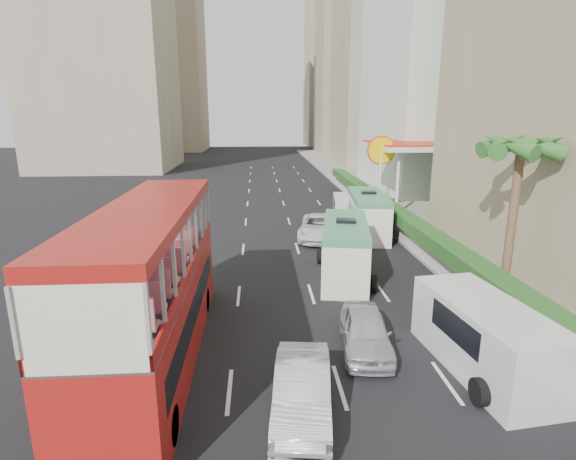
{
  "coord_description": "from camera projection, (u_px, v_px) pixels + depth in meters",
  "views": [
    {
      "loc": [
        -2.7,
        -13.39,
        7.69
      ],
      "look_at": [
        -1.5,
        4.0,
        3.2
      ],
      "focal_mm": 28.0,
      "sensor_mm": 36.0,
      "label": 1
    }
  ],
  "objects": [
    {
      "name": "tower_far_a",
      "position": [
        353.0,
        41.0,
        89.89
      ],
      "size": [
        14.0,
        14.0,
        44.0
      ],
      "primitive_type": "cube",
      "color": "tan",
      "rests_on": "ground"
    },
    {
      "name": "tower_left_b",
      "position": [
        163.0,
        40.0,
        94.78
      ],
      "size": [
        16.0,
        16.0,
        46.0
      ],
      "primitive_type": "cube",
      "color": "tan",
      "rests_on": "ground"
    },
    {
      "name": "palm_tree",
      "position": [
        512.0,
        222.0,
        18.57
      ],
      "size": [
        0.36,
        0.36,
        6.4
      ],
      "primitive_type": "cylinder",
      "color": "brown",
      "rests_on": "sidewalk"
    },
    {
      "name": "ground_plane",
      "position": [
        341.0,
        351.0,
        15.03
      ],
      "size": [
        200.0,
        200.0,
        0.0
      ],
      "primitive_type": "plane",
      "color": "black",
      "rests_on": "ground"
    },
    {
      "name": "hedge",
      "position": [
        398.0,
        214.0,
        28.59
      ],
      "size": [
        1.1,
        44.0,
        0.7
      ],
      "primitive_type": "cube",
      "color": "#2D6626",
      "rests_on": "kerb_wall"
    },
    {
      "name": "panel_van_near",
      "position": [
        485.0,
        337.0,
        13.73
      ],
      "size": [
        2.78,
        5.6,
        2.15
      ],
      "primitive_type": "cube",
      "rotation": [
        0.0,
        0.0,
        0.12
      ],
      "color": "silver",
      "rests_on": "ground"
    },
    {
      "name": "van_asset",
      "position": [
        319.0,
        238.0,
        28.78
      ],
      "size": [
        3.44,
        5.69,
        1.48
      ],
      "primitive_type": "imported",
      "rotation": [
        0.0,
        0.0,
        -0.2
      ],
      "color": "silver",
      "rests_on": "ground"
    },
    {
      "name": "minibus_far",
      "position": [
        368.0,
        215.0,
        29.22
      ],
      "size": [
        2.68,
        6.39,
        2.75
      ],
      "primitive_type": "cube",
      "rotation": [
        0.0,
        0.0,
        -0.1
      ],
      "color": "silver",
      "rests_on": "ground"
    },
    {
      "name": "shell_station",
      "position": [
        410.0,
        176.0,
        37.23
      ],
      "size": [
        6.5,
        8.0,
        5.5
      ],
      "primitive_type": "cube",
      "color": "silver",
      "rests_on": "ground"
    },
    {
      "name": "car_silver_lane_a",
      "position": [
        302.0,
        413.0,
        11.94
      ],
      "size": [
        1.92,
        4.29,
        1.37
      ],
      "primitive_type": "imported",
      "rotation": [
        0.0,
        0.0,
        -0.12
      ],
      "color": "silver",
      "rests_on": "ground"
    },
    {
      "name": "double_decker_bus",
      "position": [
        153.0,
        285.0,
        14.0
      ],
      "size": [
        2.5,
        11.0,
        5.06
      ],
      "primitive_type": "cube",
      "color": "#A01813",
      "rests_on": "ground"
    },
    {
      "name": "sidewalk",
      "position": [
        390.0,
        203.0,
        39.76
      ],
      "size": [
        6.0,
        120.0,
        0.18
      ],
      "primitive_type": "cube",
      "color": "#99968C",
      "rests_on": "ground"
    },
    {
      "name": "tower_far_b",
      "position": [
        335.0,
        64.0,
        111.64
      ],
      "size": [
        14.0,
        14.0,
        40.0
      ],
      "primitive_type": "cube",
      "color": "tan",
      "rests_on": "ground"
    },
    {
      "name": "kerb_wall",
      "position": [
        397.0,
        227.0,
        28.8
      ],
      "size": [
        0.3,
        44.0,
        1.0
      ],
      "primitive_type": "cube",
      "color": "silver",
      "rests_on": "sidewalk"
    },
    {
      "name": "car_silver_lane_b",
      "position": [
        365.0,
        349.0,
        15.16
      ],
      "size": [
        2.03,
        4.08,
        1.34
      ],
      "primitive_type": "imported",
      "rotation": [
        0.0,
        0.0,
        -0.12
      ],
      "color": "silver",
      "rests_on": "ground"
    },
    {
      "name": "panel_van_far",
      "position": [
        346.0,
        209.0,
        33.47
      ],
      "size": [
        2.32,
        4.6,
        1.76
      ],
      "primitive_type": "cube",
      "rotation": [
        0.0,
        0.0,
        -0.13
      ],
      "color": "silver",
      "rests_on": "ground"
    },
    {
      "name": "minibus_near",
      "position": [
        345.0,
        250.0,
        21.67
      ],
      "size": [
        3.11,
        6.4,
        2.72
      ],
      "primitive_type": "cube",
      "rotation": [
        0.0,
        0.0,
        -0.18
      ],
      "color": "silver",
      "rests_on": "ground"
    }
  ]
}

